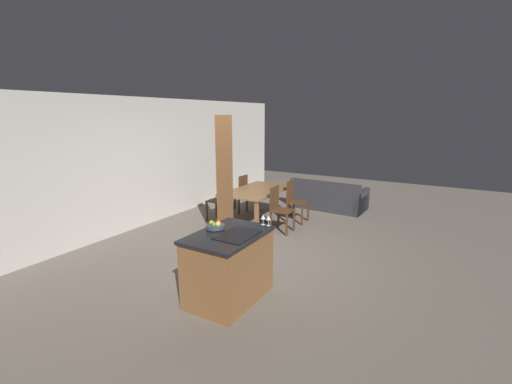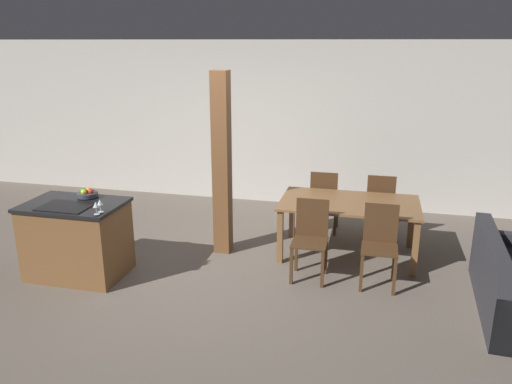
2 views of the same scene
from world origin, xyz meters
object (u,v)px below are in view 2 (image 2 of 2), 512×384
object	(u,v)px
dining_chair_far_left	(324,200)
timber_post	(222,165)
wine_glass_near	(96,205)
dining_chair_near_right	(380,244)
dining_chair_near_left	(310,238)
kitchen_island	(77,239)
wine_glass_middle	(100,203)
dining_chair_far_right	(380,204)
dining_table	(349,208)
fruit_bowl	(87,194)

from	to	relation	value
dining_chair_far_left	timber_post	distance (m)	1.71
wine_glass_near	timber_post	size ratio (longest dim) A/B	0.06
wine_glass_near	dining_chair_near_right	distance (m)	3.14
dining_chair_near_left	dining_chair_far_left	size ratio (longest dim) A/B	1.00
kitchen_island	wine_glass_middle	world-z (taller)	wine_glass_middle
wine_glass_middle	dining_chair_near_right	world-z (taller)	wine_glass_middle
dining_chair_near_right	dining_chair_far_left	distance (m)	1.67
kitchen_island	dining_chair_near_left	world-z (taller)	dining_chair_near_left
dining_chair_near_left	wine_glass_middle	bearing A→B (deg)	-159.24
wine_glass_middle	dining_chair_far_right	xyz separation A→B (m)	(2.97, 2.30, -0.52)
dining_chair_far_right	timber_post	size ratio (longest dim) A/B	0.39
dining_table	timber_post	distance (m)	1.71
dining_table	dining_chair_near_left	xyz separation A→B (m)	(-0.39, -0.74, -0.15)
dining_chair_near_right	wine_glass_middle	bearing A→B (deg)	-164.41
dining_chair_far_right	dining_chair_near_left	bearing A→B (deg)	61.98
timber_post	dining_table	bearing A→B (deg)	9.07
wine_glass_middle	dining_chair_near_right	size ratio (longest dim) A/B	0.15
wine_glass_near	dining_chair_near_left	xyz separation A→B (m)	(2.18, 0.91, -0.52)
kitchen_island	dining_chair_far_right	size ratio (longest dim) A/B	1.21
kitchen_island	dining_table	bearing A→B (deg)	23.49
dining_chair_far_left	dining_chair_far_right	size ratio (longest dim) A/B	1.00
dining_table	dining_chair_far_right	world-z (taller)	dining_chair_far_right
fruit_bowl	timber_post	world-z (taller)	timber_post
dining_table	wine_glass_middle	bearing A→B (deg)	-148.72
fruit_bowl	wine_glass_middle	size ratio (longest dim) A/B	1.71
kitchen_island	fruit_bowl	size ratio (longest dim) A/B	4.61
fruit_bowl	dining_chair_near_right	size ratio (longest dim) A/B	0.26
kitchen_island	dining_chair_far_left	size ratio (longest dim) A/B	1.21
kitchen_island	dining_table	xyz separation A→B (m)	(3.06, 1.33, 0.18)
wine_glass_middle	dining_chair_far_left	size ratio (longest dim) A/B	0.15
kitchen_island	dining_chair_far_right	bearing A→B (deg)	30.89
dining_chair_far_left	wine_glass_middle	bearing A→B (deg)	46.50
dining_table	dining_chair_near_right	bearing A→B (deg)	-61.98
wine_glass_middle	timber_post	distance (m)	1.64
fruit_bowl	dining_table	xyz separation A→B (m)	(3.02, 1.10, -0.31)
fruit_bowl	timber_post	bearing A→B (deg)	30.87
wine_glass_middle	dining_chair_near_right	distance (m)	3.12
dining_chair_far_left	timber_post	size ratio (longest dim) A/B	0.39
kitchen_island	wine_glass_near	bearing A→B (deg)	-32.51
fruit_bowl	dining_chair_far_left	xyz separation A→B (m)	(2.63, 1.84, -0.45)
dining_table	dining_chair_near_left	size ratio (longest dim) A/B	1.88
dining_chair_near_left	dining_chair_far_left	xyz separation A→B (m)	(0.00, 1.47, 0.00)
fruit_bowl	wine_glass_near	distance (m)	0.70
dining_chair_near_right	dining_chair_far_right	distance (m)	1.47
wine_glass_middle	dining_chair_far_left	bearing A→B (deg)	46.50
fruit_bowl	dining_chair_far_left	size ratio (longest dim) A/B	0.26
wine_glass_near	dining_chair_far_left	world-z (taller)	wine_glass_near
kitchen_island	wine_glass_middle	bearing A→B (deg)	-25.43
dining_chair_near_right	dining_chair_far_right	size ratio (longest dim) A/B	1.00
dining_chair_near_left	dining_chair_near_right	distance (m)	0.78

